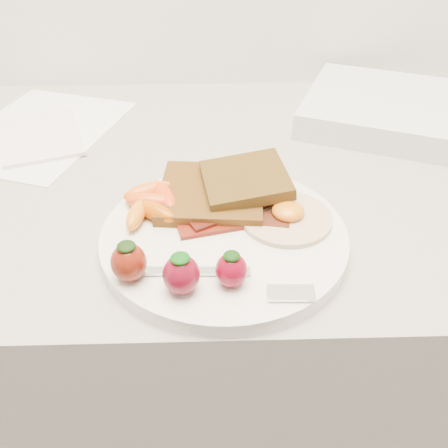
{
  "coord_description": "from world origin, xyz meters",
  "views": [
    {
      "loc": [
        -0.0,
        1.11,
        1.26
      ],
      "look_at": [
        0.01,
        1.54,
        0.93
      ],
      "focal_mm": 40.0,
      "sensor_mm": 36.0,
      "label": 1
    }
  ],
  "objects": [
    {
      "name": "strawberries",
      "position": [
        -0.04,
        1.46,
        0.94
      ],
      "size": [
        0.13,
        0.05,
        0.04
      ],
      "color": "maroon",
      "rests_on": "plate"
    },
    {
      "name": "fried_egg",
      "position": [
        0.08,
        1.56,
        0.92
      ],
      "size": [
        0.14,
        0.14,
        0.02
      ],
      "color": "beige",
      "rests_on": "plate"
    },
    {
      "name": "bacon_strips",
      "position": [
        0.02,
        1.56,
        0.92
      ],
      "size": [
        0.13,
        0.08,
        0.01
      ],
      "color": "#451109",
      "rests_on": "plate"
    },
    {
      "name": "appliance",
      "position": [
        0.29,
        1.83,
        0.92
      ],
      "size": [
        0.36,
        0.33,
        0.04
      ],
      "primitive_type": "cube",
      "rotation": [
        0.0,
        0.0,
        -0.39
      ],
      "color": "silver",
      "rests_on": "counter"
    },
    {
      "name": "paper_sheet",
      "position": [
        -0.27,
        1.82,
        0.9
      ],
      "size": [
        0.28,
        0.32,
        0.0
      ],
      "primitive_type": "cube",
      "rotation": [
        0.0,
        0.0,
        -0.32
      ],
      "color": "white",
      "rests_on": "counter"
    },
    {
      "name": "baby_carrots",
      "position": [
        -0.07,
        1.58,
        0.93
      ],
      "size": [
        0.07,
        0.1,
        0.02
      ],
      "color": "#E94E18",
      "rests_on": "plate"
    },
    {
      "name": "toast_lower",
      "position": [
        -0.01,
        1.6,
        0.93
      ],
      "size": [
        0.13,
        0.13,
        0.01
      ],
      "primitive_type": "cube",
      "rotation": [
        0.0,
        0.0,
        -0.08
      ],
      "color": "#4C250A",
      "rests_on": "plate"
    },
    {
      "name": "fork",
      "position": [
        0.02,
        1.46,
        0.92
      ],
      "size": [
        0.17,
        0.05,
        0.0
      ],
      "color": "silver",
      "rests_on": "plate"
    },
    {
      "name": "plate",
      "position": [
        0.01,
        1.54,
        0.91
      ],
      "size": [
        0.27,
        0.27,
        0.02
      ],
      "primitive_type": "cylinder",
      "color": "white",
      "rests_on": "counter"
    },
    {
      "name": "toast_upper",
      "position": [
        0.03,
        1.61,
        0.94
      ],
      "size": [
        0.11,
        0.11,
        0.02
      ],
      "primitive_type": "cube",
      "rotation": [
        0.0,
        -0.1,
        0.14
      ],
      "color": "#34210A",
      "rests_on": "toast_lower"
    },
    {
      "name": "notepad",
      "position": [
        -0.26,
        1.79,
        0.91
      ],
      "size": [
        0.16,
        0.19,
        0.01
      ],
      "primitive_type": "cube",
      "rotation": [
        0.0,
        0.0,
        0.34
      ],
      "color": "white",
      "rests_on": "paper_sheet"
    },
    {
      "name": "counter",
      "position": [
        0.0,
        1.7,
        0.45
      ],
      "size": [
        2.0,
        0.6,
        0.9
      ],
      "primitive_type": "cube",
      "color": "gray",
      "rests_on": "ground"
    }
  ]
}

